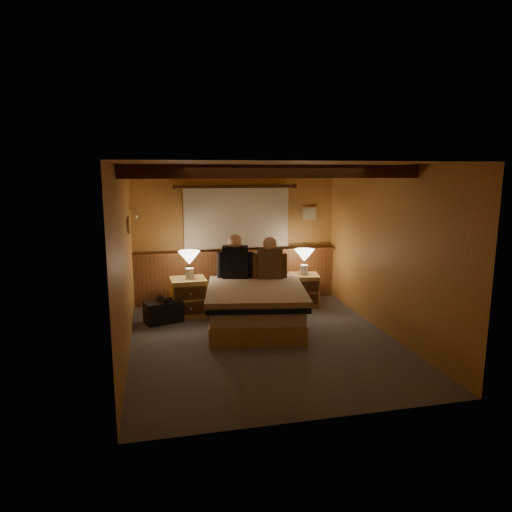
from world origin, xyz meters
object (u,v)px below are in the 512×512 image
object	(u,v)px
lamp_right	(304,257)
person_right	(270,261)
lamp_left	(189,259)
person_left	(235,260)
nightstand_left	(189,297)
nightstand_right	(304,290)
bed	(256,305)
duffel_bag	(163,311)

from	to	relation	value
lamp_right	person_right	size ratio (longest dim) A/B	0.64
lamp_left	person_left	world-z (taller)	person_left
nightstand_left	nightstand_right	bearing A→B (deg)	1.00
bed	lamp_left	size ratio (longest dim) A/B	4.48
nightstand_left	duffel_bag	world-z (taller)	nightstand_left
person_left	duffel_bag	world-z (taller)	person_left
person_left	nightstand_left	bearing A→B (deg)	-177.25
bed	lamp_left	world-z (taller)	lamp_left
nightstand_left	person_right	world-z (taller)	person_right
lamp_right	person_right	distance (m)	0.82
lamp_right	duffel_bag	xyz separation A→B (m)	(-2.42, -0.39, -0.68)
nightstand_right	lamp_right	bearing A→B (deg)	-106.87
lamp_right	person_left	world-z (taller)	person_left
nightstand_left	duffel_bag	bearing A→B (deg)	-150.48
person_right	person_left	bearing A→B (deg)	174.66
nightstand_right	lamp_right	size ratio (longest dim) A/B	1.31
lamp_left	person_right	bearing A→B (deg)	-10.98
lamp_right	duffel_bag	bearing A→B (deg)	-170.79
nightstand_right	person_left	size ratio (longest dim) A/B	0.80
nightstand_left	person_left	xyz separation A→B (m)	(0.75, -0.13, 0.60)
person_right	duffel_bag	world-z (taller)	person_right
nightstand_left	person_left	distance (m)	0.97
nightstand_right	lamp_right	distance (m)	0.58
nightstand_left	lamp_right	distance (m)	2.08
bed	duffel_bag	size ratio (longest dim) A/B	3.23
person_right	lamp_left	bearing A→B (deg)	178.43
nightstand_right	duffel_bag	world-z (taller)	nightstand_right
bed	person_left	xyz separation A→B (m)	(-0.19, 0.63, 0.59)
lamp_left	person_right	size ratio (longest dim) A/B	0.65
bed	lamp_left	xyz separation A→B (m)	(-0.92, 0.74, 0.60)
nightstand_left	lamp_left	world-z (taller)	lamp_left
lamp_right	bed	bearing A→B (deg)	-139.99
person_left	lamp_left	bearing A→B (deg)	-175.84
person_left	lamp_right	bearing A→B (deg)	23.83
bed	person_right	bearing A→B (deg)	65.13
lamp_left	duffel_bag	distance (m)	0.90
bed	duffel_bag	world-z (taller)	bed
lamp_right	nightstand_left	bearing A→B (deg)	-176.29
lamp_right	duffel_bag	world-z (taller)	lamp_right
nightstand_left	lamp_right	world-z (taller)	lamp_right
lamp_left	person_left	distance (m)	0.73
nightstand_right	duffel_bag	size ratio (longest dim) A/B	0.93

